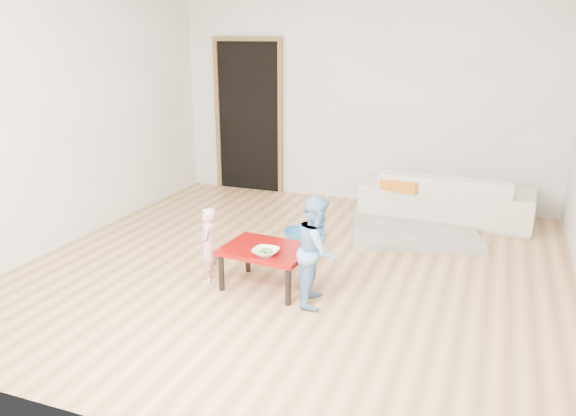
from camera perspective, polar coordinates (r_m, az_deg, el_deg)
The scene contains 13 objects.
floor at distance 5.40m, azimuth 0.76°, elevation -6.02°, with size 5.00×5.00×0.01m, color #A17345.
back_wall at distance 7.41m, azimuth 7.58°, elevation 10.61°, with size 5.00×0.02×2.60m, color white.
left_wall at distance 6.33m, azimuth -21.21°, elevation 8.52°, with size 0.02×5.00×2.60m, color white.
doorway at distance 7.95m, azimuth -3.96°, elevation 9.15°, with size 1.02×0.08×2.11m, color brown, non-canonical shape.
sofa at distance 6.98m, azimuth 15.75°, elevation 1.25°, with size 1.98×0.77×0.58m, color beige.
cushion at distance 6.81m, azimuth 11.60°, elevation 2.52°, with size 0.48×0.43×0.13m, color orange.
red_table at distance 4.93m, azimuth -2.19°, elevation -6.05°, with size 0.74×0.56×0.37m, color #7D0706, non-canonical shape.
bowl at distance 4.69m, azimuth -2.27°, elevation -4.49°, with size 0.22×0.22×0.05m, color white.
broccoli at distance 4.68m, azimuth -2.27°, elevation -4.48°, with size 0.12×0.12×0.06m, color #2D5919, non-canonical shape.
child_pink at distance 5.05m, azimuth -8.14°, elevation -3.72°, with size 0.25×0.16×0.68m, color #EE6C85.
child_blue at distance 4.56m, azimuth 3.01°, elevation -4.33°, with size 0.44×0.34×0.91m, color #64ADE8.
basin at distance 5.99m, azimuth 1.72°, elevation -2.93°, with size 0.45×0.45×0.14m, color teal.
blanket at distance 6.42m, azimuth 12.73°, elevation -2.31°, with size 1.35×1.12×0.07m, color #B4B29F, non-canonical shape.
Camera 1 is at (1.70, -4.67, 2.12)m, focal length 35.00 mm.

